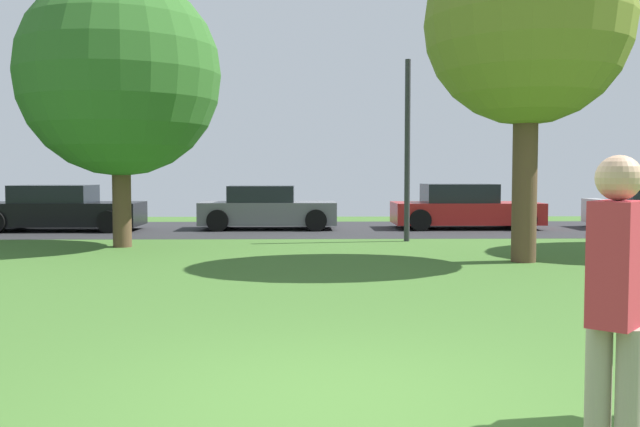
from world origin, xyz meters
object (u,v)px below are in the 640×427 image
at_px(parked_car_black, 61,210).
at_px(parked_car_red, 464,208).
at_px(oak_tree_right, 527,24).
at_px(person_thrower, 616,304).
at_px(birch_tree_lone, 120,76).
at_px(parked_car_grey, 267,209).
at_px(street_lamp_post, 407,151).

height_order(parked_car_black, parked_car_red, parked_car_red).
xyz_separation_m(oak_tree_right, person_thrower, (-2.55, -9.58, -3.51)).
relative_size(birch_tree_lone, parked_car_black, 1.36).
xyz_separation_m(person_thrower, parked_car_red, (3.23, 17.57, -0.38)).
xyz_separation_m(parked_car_black, parked_car_grey, (6.06, 0.45, -0.01)).
xyz_separation_m(parked_car_grey, parked_car_red, (6.04, 0.10, 0.02)).
height_order(parked_car_red, street_lamp_post, street_lamp_post).
height_order(person_thrower, parked_car_black, person_thrower).
bearing_deg(birch_tree_lone, parked_car_red, 29.38).
distance_m(parked_car_black, street_lamp_post, 10.46).
relative_size(birch_tree_lone, street_lamp_post, 1.38).
height_order(person_thrower, parked_car_red, person_thrower).
bearing_deg(parked_car_black, parked_car_grey, 4.21).
distance_m(parked_car_black, parked_car_grey, 6.07).
xyz_separation_m(birch_tree_lone, parked_car_black, (-3.00, 4.58, -3.30)).
relative_size(oak_tree_right, birch_tree_lone, 1.04).
relative_size(oak_tree_right, parked_car_red, 1.46).
bearing_deg(parked_car_grey, parked_car_red, 0.96).
xyz_separation_m(parked_car_black, street_lamp_post, (9.75, -3.40, 1.63)).
distance_m(person_thrower, street_lamp_post, 13.71).
distance_m(oak_tree_right, birch_tree_lone, 8.91).
height_order(birch_tree_lone, person_thrower, birch_tree_lone).
relative_size(oak_tree_right, parked_car_black, 1.42).
relative_size(oak_tree_right, person_thrower, 3.61).
relative_size(person_thrower, parked_car_red, 0.41).
bearing_deg(parked_car_black, parked_car_red, 2.59).
height_order(oak_tree_right, parked_car_grey, oak_tree_right).
distance_m(parked_car_grey, parked_car_red, 6.04).
relative_size(parked_car_black, street_lamp_post, 1.02).
bearing_deg(street_lamp_post, parked_car_black, 160.78).
bearing_deg(parked_car_black, person_thrower, -62.50).
bearing_deg(oak_tree_right, parked_car_grey, 124.14).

